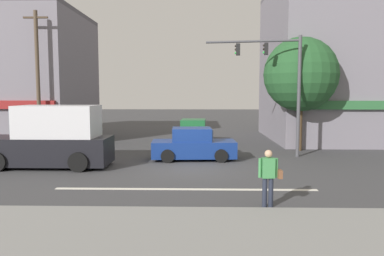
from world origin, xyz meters
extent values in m
plane|color=#3D3D3F|center=(0.00, 0.00, 0.00)|extent=(120.00, 120.00, 0.00)
cube|color=silver|center=(0.00, -3.50, 0.00)|extent=(9.00, 0.24, 0.01)
cube|color=gray|center=(0.00, -8.50, 0.08)|extent=(40.00, 5.00, 0.16)
cube|color=slate|center=(-13.14, 10.38, 4.32)|extent=(10.52, 8.69, 8.65)
cube|color=#57545B|center=(-13.14, 10.38, 8.80)|extent=(10.52, 8.69, 0.30)
cube|color=slate|center=(12.25, 10.94, 5.29)|extent=(13.54, 10.28, 10.58)
cylinder|color=#4C3823|center=(6.16, 5.37, 1.39)|extent=(0.32, 0.32, 2.78)
sphere|color=#235128|center=(6.16, 5.37, 4.34)|extent=(4.18, 4.18, 4.18)
cylinder|color=brown|center=(-8.86, 5.36, 3.98)|extent=(0.22, 0.22, 7.95)
cube|color=#473828|center=(-8.86, 5.36, 7.55)|extent=(1.40, 0.12, 0.10)
cylinder|color=#47474C|center=(5.54, 3.27, 3.10)|extent=(0.18, 0.18, 6.20)
cylinder|color=#47474C|center=(3.16, 3.62, 5.95)|extent=(4.77, 0.82, 0.12)
cube|color=black|center=(3.87, 3.52, 5.55)|extent=(0.23, 0.27, 0.60)
sphere|color=black|center=(3.76, 3.53, 5.73)|extent=(0.12, 0.12, 0.12)
sphere|color=black|center=(3.76, 3.53, 5.55)|extent=(0.12, 0.12, 0.12)
sphere|color=green|center=(3.76, 3.53, 5.37)|extent=(0.12, 0.12, 0.12)
cube|color=black|center=(2.45, 3.73, 5.55)|extent=(0.23, 0.27, 0.60)
sphere|color=black|center=(2.33, 3.75, 5.73)|extent=(0.12, 0.12, 0.12)
sphere|color=black|center=(2.33, 3.75, 5.55)|extent=(0.12, 0.12, 0.12)
sphere|color=green|center=(2.33, 3.75, 5.37)|extent=(0.12, 0.12, 0.12)
cube|color=navy|center=(0.17, 2.29, 0.54)|extent=(4.19, 1.93, 0.80)
cube|color=navy|center=(0.07, 2.28, 1.26)|extent=(1.99, 1.66, 0.64)
cube|color=#475666|center=(1.04, 2.34, 1.26)|extent=(0.14, 1.44, 0.54)
cylinder|color=black|center=(1.39, 3.21, 0.32)|extent=(0.65, 0.22, 0.64)
cylinder|color=black|center=(1.49, 1.51, 0.32)|extent=(0.65, 0.22, 0.64)
cylinder|color=black|center=(-1.15, 3.06, 0.32)|extent=(0.65, 0.22, 0.64)
cylinder|color=black|center=(-1.05, 1.37, 0.32)|extent=(0.65, 0.22, 0.64)
cube|color=#1E6033|center=(0.04, 8.46, 0.54)|extent=(1.89, 4.18, 0.80)
cube|color=#1E6033|center=(0.03, 8.36, 1.26)|extent=(1.65, 1.97, 0.64)
cube|color=#475666|center=(0.08, 9.32, 1.26)|extent=(1.44, 0.13, 0.54)
cylinder|color=black|center=(-0.75, 9.77, 0.32)|extent=(0.21, 0.65, 0.64)
cylinder|color=black|center=(0.95, 9.69, 0.32)|extent=(0.21, 0.65, 0.64)
cylinder|color=black|center=(-0.87, 7.23, 0.32)|extent=(0.21, 0.65, 0.64)
cylinder|color=black|center=(0.83, 7.15, 0.32)|extent=(0.21, 0.65, 0.64)
cube|color=black|center=(-6.33, 0.23, 0.75)|extent=(5.61, 2.03, 1.20)
cube|color=silver|center=(-5.78, 0.23, 2.05)|extent=(3.41, 1.92, 1.40)
cube|color=#475666|center=(-7.50, 0.24, 2.05)|extent=(0.07, 1.75, 1.19)
cylinder|color=black|center=(-8.06, 1.24, 0.42)|extent=(0.84, 0.24, 0.84)
cylinder|color=black|center=(-4.60, -0.77, 0.42)|extent=(0.84, 0.24, 0.84)
cylinder|color=black|center=(-4.59, 1.23, 0.42)|extent=(0.84, 0.24, 0.84)
cylinder|color=#232838|center=(2.37, -5.44, 0.43)|extent=(0.14, 0.14, 0.86)
cylinder|color=#232838|center=(2.55, -5.43, 0.43)|extent=(0.14, 0.14, 0.86)
cube|color=#3F8C4C|center=(2.46, -5.43, 1.15)|extent=(0.38, 0.25, 0.58)
sphere|color=tan|center=(2.46, -5.43, 1.56)|extent=(0.22, 0.22, 0.22)
cylinder|color=#3F8C4C|center=(2.22, -5.45, 1.15)|extent=(0.09, 0.09, 0.56)
cylinder|color=#3F8C4C|center=(2.70, -5.42, 1.15)|extent=(0.09, 0.09, 0.56)
cube|color=brown|center=(2.78, -5.45, 0.98)|extent=(0.14, 0.29, 0.24)
camera|label=1|loc=(0.52, -16.06, 3.29)|focal=35.00mm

